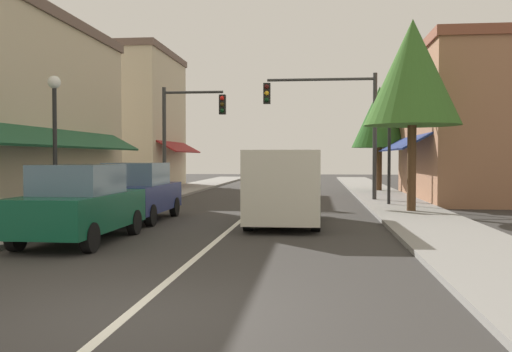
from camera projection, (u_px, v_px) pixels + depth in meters
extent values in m
plane|color=#33302D|center=(264.00, 201.00, 24.62)|extent=(80.00, 80.00, 0.00)
cube|color=gray|center=(142.00, 199.00, 25.21)|extent=(2.60, 56.00, 0.12)
cube|color=gray|center=(391.00, 201.00, 24.03)|extent=(2.60, 56.00, 0.12)
cube|color=silver|center=(264.00, 201.00, 24.62)|extent=(0.14, 52.00, 0.01)
cube|color=slate|center=(50.00, 173.00, 19.35)|extent=(0.08, 10.64, 1.80)
cube|color=#194C2D|center=(67.00, 138.00, 19.24)|extent=(1.27, 11.76, 0.73)
cube|color=slate|center=(86.00, 83.00, 22.29)|extent=(0.08, 1.10, 1.30)
cube|color=#9E6B4C|center=(476.00, 129.00, 25.49)|extent=(5.44, 10.00, 6.45)
cube|color=brown|center=(477.00, 54.00, 25.37)|extent=(5.64, 10.20, 0.40)
cube|color=slate|center=(416.00, 169.00, 25.83)|extent=(0.08, 7.60, 1.80)
cube|color=navy|center=(402.00, 143.00, 25.86)|extent=(1.27, 8.40, 0.73)
cube|color=slate|center=(426.00, 93.00, 23.54)|extent=(0.08, 1.10, 1.30)
cube|color=slate|center=(408.00, 103.00, 27.91)|extent=(0.08, 1.10, 1.30)
cube|color=#BCAD8E|center=(131.00, 123.00, 35.43)|extent=(5.13, 8.00, 8.19)
cube|color=brown|center=(131.00, 55.00, 35.28)|extent=(5.33, 8.20, 0.40)
cube|color=slate|center=(170.00, 166.00, 35.25)|extent=(0.08, 6.08, 1.80)
cube|color=maroon|center=(180.00, 147.00, 35.14)|extent=(1.27, 6.72, 0.73)
cube|color=slate|center=(162.00, 91.00, 33.35)|extent=(0.08, 1.10, 1.30)
cube|color=slate|center=(177.00, 97.00, 36.85)|extent=(0.08, 1.10, 1.30)
cube|color=#0F4C33|center=(81.00, 211.00, 12.71)|extent=(1.75, 4.11, 0.80)
cube|color=slate|center=(78.00, 179.00, 12.59)|extent=(1.53, 2.01, 0.66)
cylinder|color=black|center=(74.00, 221.00, 14.16)|extent=(0.20, 0.62, 0.62)
cylinder|color=black|center=(134.00, 222.00, 13.98)|extent=(0.20, 0.62, 0.62)
cylinder|color=black|center=(16.00, 236.00, 11.47)|extent=(0.20, 0.62, 0.62)
cylinder|color=black|center=(90.00, 238.00, 11.29)|extent=(0.20, 0.62, 0.62)
cube|color=navy|center=(138.00, 197.00, 17.07)|extent=(1.74, 4.11, 0.80)
cube|color=slate|center=(137.00, 174.00, 16.94)|extent=(1.53, 2.01, 0.66)
cylinder|color=black|center=(128.00, 206.00, 18.51)|extent=(0.20, 0.62, 0.62)
cylinder|color=black|center=(175.00, 207.00, 18.35)|extent=(0.20, 0.62, 0.62)
cylinder|color=black|center=(96.00, 215.00, 15.82)|extent=(0.20, 0.62, 0.62)
cylinder|color=black|center=(151.00, 215.00, 15.65)|extent=(0.20, 0.62, 0.62)
cube|color=beige|center=(284.00, 184.00, 16.16)|extent=(2.06, 5.04, 1.90)
cube|color=slate|center=(287.00, 168.00, 18.53)|extent=(1.73, 0.31, 0.84)
cube|color=black|center=(287.00, 201.00, 18.75)|extent=(1.87, 0.24, 0.24)
cylinder|color=black|center=(258.00, 207.00, 17.80)|extent=(0.25, 0.72, 0.72)
cylinder|color=black|center=(314.00, 207.00, 17.65)|extent=(0.25, 0.72, 0.72)
cylinder|color=black|center=(248.00, 217.00, 14.72)|extent=(0.25, 0.72, 0.72)
cylinder|color=black|center=(316.00, 218.00, 14.56)|extent=(0.25, 0.72, 0.72)
cylinder|color=#333333|center=(375.00, 138.00, 24.13)|extent=(0.18, 0.18, 5.57)
cylinder|color=#333333|center=(321.00, 79.00, 24.30)|extent=(4.66, 0.12, 0.12)
cube|color=black|center=(267.00, 94.00, 24.39)|extent=(0.30, 0.24, 0.90)
sphere|color=#420F0F|center=(267.00, 87.00, 24.25)|extent=(0.20, 0.20, 0.20)
sphere|color=yellow|center=(267.00, 93.00, 24.26)|extent=(0.20, 0.20, 0.20)
sphere|color=#0C3316|center=(267.00, 100.00, 24.27)|extent=(0.20, 0.20, 0.20)
cylinder|color=#333333|center=(164.00, 143.00, 26.21)|extent=(0.18, 0.18, 5.21)
cylinder|color=#333333|center=(193.00, 92.00, 25.99)|extent=(2.80, 0.12, 0.12)
cube|color=black|center=(222.00, 105.00, 25.68)|extent=(0.30, 0.24, 0.90)
sphere|color=red|center=(222.00, 98.00, 25.54)|extent=(0.20, 0.20, 0.20)
sphere|color=#3D2D0C|center=(222.00, 104.00, 25.55)|extent=(0.20, 0.20, 0.20)
sphere|color=#0C3316|center=(222.00, 110.00, 25.56)|extent=(0.20, 0.20, 0.20)
cylinder|color=black|center=(55.00, 157.00, 15.75)|extent=(0.12, 0.12, 3.86)
sphere|color=white|center=(54.00, 82.00, 15.68)|extent=(0.36, 0.36, 0.36)
cylinder|color=black|center=(389.00, 154.00, 21.67)|extent=(0.12, 0.12, 4.12)
sphere|color=white|center=(390.00, 96.00, 21.60)|extent=(0.36, 0.36, 0.36)
cylinder|color=#4C331E|center=(412.00, 163.00, 18.99)|extent=(0.30, 0.30, 3.51)
cone|color=#386626|center=(412.00, 72.00, 18.89)|extent=(3.26, 3.26, 3.58)
cylinder|color=#4C331E|center=(379.00, 166.00, 30.88)|extent=(0.30, 0.30, 2.94)
cone|color=#285B21|center=(380.00, 117.00, 30.79)|extent=(3.05, 3.05, 3.35)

